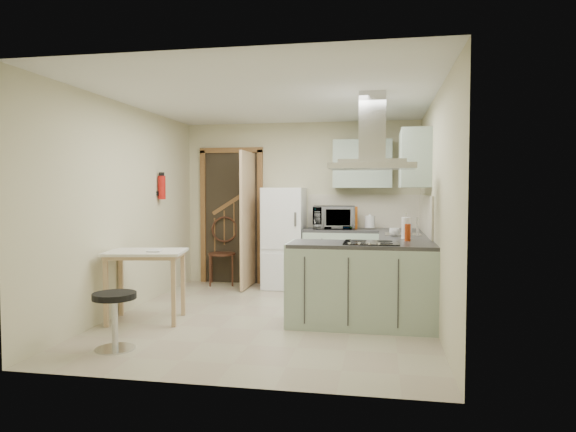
% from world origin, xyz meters
% --- Properties ---
extents(floor, '(4.20, 4.20, 0.00)m').
position_xyz_m(floor, '(0.00, 0.00, 0.00)').
color(floor, tan).
rests_on(floor, ground).
extents(ceiling, '(4.20, 4.20, 0.00)m').
position_xyz_m(ceiling, '(0.00, 0.00, 2.50)').
color(ceiling, silver).
rests_on(ceiling, back_wall).
extents(back_wall, '(3.60, 0.00, 3.60)m').
position_xyz_m(back_wall, '(0.00, 2.10, 1.25)').
color(back_wall, beige).
rests_on(back_wall, floor).
extents(left_wall, '(0.00, 4.20, 4.20)m').
position_xyz_m(left_wall, '(-1.80, 0.00, 1.25)').
color(left_wall, beige).
rests_on(left_wall, floor).
extents(right_wall, '(0.00, 4.20, 4.20)m').
position_xyz_m(right_wall, '(1.80, 0.00, 1.25)').
color(right_wall, beige).
rests_on(right_wall, floor).
extents(doorway, '(1.10, 0.12, 2.10)m').
position_xyz_m(doorway, '(-1.10, 2.07, 1.05)').
color(doorway, brown).
rests_on(doorway, floor).
extents(fridge, '(0.60, 0.60, 1.50)m').
position_xyz_m(fridge, '(-0.20, 1.80, 0.75)').
color(fridge, white).
rests_on(fridge, floor).
extents(counter_back, '(1.08, 0.60, 0.90)m').
position_xyz_m(counter_back, '(0.66, 1.80, 0.45)').
color(counter_back, '#9EB2A0').
rests_on(counter_back, floor).
extents(counter_right, '(0.60, 1.95, 0.90)m').
position_xyz_m(counter_right, '(1.50, 1.12, 0.45)').
color(counter_right, '#9EB2A0').
rests_on(counter_right, floor).
extents(splashback, '(1.68, 0.02, 0.50)m').
position_xyz_m(splashback, '(0.96, 2.09, 1.15)').
color(splashback, beige).
rests_on(splashback, counter_back).
extents(wall_cabinet_back, '(0.85, 0.35, 0.70)m').
position_xyz_m(wall_cabinet_back, '(0.95, 1.93, 1.85)').
color(wall_cabinet_back, '#9EB2A0').
rests_on(wall_cabinet_back, back_wall).
extents(wall_cabinet_right, '(0.35, 0.90, 0.70)m').
position_xyz_m(wall_cabinet_right, '(1.62, 0.85, 1.85)').
color(wall_cabinet_right, '#9EB2A0').
rests_on(wall_cabinet_right, right_wall).
extents(peninsula, '(1.55, 0.65, 0.90)m').
position_xyz_m(peninsula, '(1.02, -0.18, 0.45)').
color(peninsula, '#9EB2A0').
rests_on(peninsula, floor).
extents(hob, '(0.58, 0.50, 0.01)m').
position_xyz_m(hob, '(1.12, -0.18, 0.91)').
color(hob, black).
rests_on(hob, peninsula).
extents(extractor_hood, '(0.90, 0.55, 0.10)m').
position_xyz_m(extractor_hood, '(1.12, -0.18, 1.72)').
color(extractor_hood, silver).
rests_on(extractor_hood, ceiling).
extents(sink, '(0.45, 0.40, 0.01)m').
position_xyz_m(sink, '(1.50, 0.95, 0.91)').
color(sink, silver).
rests_on(sink, counter_right).
extents(fire_extinguisher, '(0.10, 0.10, 0.32)m').
position_xyz_m(fire_extinguisher, '(-1.74, 0.90, 1.50)').
color(fire_extinguisher, '#B2140F').
rests_on(fire_extinguisher, left_wall).
extents(drop_leaf_table, '(0.95, 0.78, 0.79)m').
position_xyz_m(drop_leaf_table, '(-1.36, -0.40, 0.40)').
color(drop_leaf_table, tan).
rests_on(drop_leaf_table, floor).
extents(bentwood_chair, '(0.51, 0.51, 0.95)m').
position_xyz_m(bentwood_chair, '(-1.20, 1.88, 0.48)').
color(bentwood_chair, '#471C17').
rests_on(bentwood_chair, floor).
extents(stool, '(0.47, 0.47, 0.53)m').
position_xyz_m(stool, '(-1.18, -1.42, 0.27)').
color(stool, black).
rests_on(stool, floor).
extents(microwave, '(0.64, 0.46, 0.33)m').
position_xyz_m(microwave, '(0.54, 1.78, 1.07)').
color(microwave, black).
rests_on(microwave, counter_back).
extents(kettle, '(0.16, 0.16, 0.21)m').
position_xyz_m(kettle, '(1.06, 1.81, 1.01)').
color(kettle, white).
rests_on(kettle, counter_back).
extents(cereal_box, '(0.17, 0.23, 0.33)m').
position_xyz_m(cereal_box, '(0.80, 1.87, 1.06)').
color(cereal_box, orange).
rests_on(cereal_box, counter_back).
extents(soap_bottle, '(0.10, 0.10, 0.19)m').
position_xyz_m(soap_bottle, '(1.58, 1.23, 0.99)').
color(soap_bottle, '#9D9FA8').
rests_on(soap_bottle, counter_right).
extents(paper_towel, '(0.12, 0.12, 0.26)m').
position_xyz_m(paper_towel, '(1.51, 0.33, 1.03)').
color(paper_towel, white).
rests_on(paper_towel, counter_right).
extents(cup, '(0.17, 0.17, 0.10)m').
position_xyz_m(cup, '(1.39, 0.68, 0.95)').
color(cup, white).
rests_on(cup, counter_right).
extents(red_bottle, '(0.09, 0.09, 0.19)m').
position_xyz_m(red_bottle, '(1.52, 0.12, 1.00)').
color(red_bottle, '#B3370F').
rests_on(red_bottle, peninsula).
extents(book, '(0.19, 0.23, 0.09)m').
position_xyz_m(book, '(-1.31, -0.46, 0.84)').
color(book, '#A93851').
rests_on(book, drop_leaf_table).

